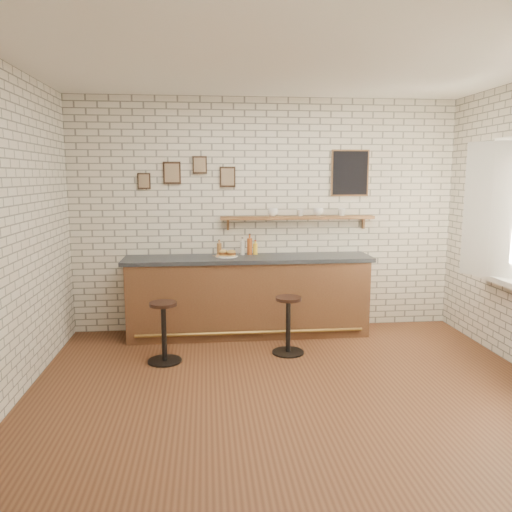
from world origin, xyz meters
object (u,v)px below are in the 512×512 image
object	(u,v)px
bitters_bottle_amber	(250,246)
shelf_cup_d	(342,212)
bitters_bottle_brown	(219,249)
bitters_bottle_white	(242,248)
shelf_cup_b	(300,213)
bar_stool_right	(288,323)
bar_counter	(248,296)
sandwich_plate	(227,256)
ciabatta_sandwich	(227,253)
shelf_cup_a	(273,212)
condiment_bottle_yellow	(255,248)
bar_stool_left	(164,330)
shelf_cup_c	(318,212)

from	to	relation	value
bitters_bottle_amber	shelf_cup_d	size ratio (longest dim) A/B	2.77
bitters_bottle_brown	bitters_bottle_white	world-z (taller)	bitters_bottle_white
shelf_cup_b	bar_stool_right	bearing A→B (deg)	-169.52
bar_counter	bitters_bottle_white	xyz separation A→B (m)	(-0.06, 0.17, 0.59)
sandwich_plate	ciabatta_sandwich	world-z (taller)	ciabatta_sandwich
shelf_cup_a	shelf_cup_b	xyz separation A→B (m)	(0.36, 0.00, -0.01)
bar_stool_right	shelf_cup_b	xyz separation A→B (m)	(0.30, 0.94, 1.19)
condiment_bottle_yellow	shelf_cup_a	bearing A→B (deg)	7.62
bar_stool_right	shelf_cup_d	bearing A→B (deg)	47.75
sandwich_plate	shelf_cup_b	bearing A→B (deg)	10.09
shelf_cup_a	bar_stool_left	bearing A→B (deg)	-163.08
sandwich_plate	bitters_bottle_brown	xyz separation A→B (m)	(-0.09, 0.14, 0.07)
shelf_cup_c	bar_stool_right	bearing A→B (deg)	154.11
ciabatta_sandwich	bitters_bottle_amber	world-z (taller)	bitters_bottle_amber
bitters_bottle_brown	shelf_cup_a	world-z (taller)	shelf_cup_a
sandwich_plate	ciabatta_sandwich	size ratio (longest dim) A/B	1.18
ciabatta_sandwich	shelf_cup_b	size ratio (longest dim) A/B	2.53
bar_counter	bitters_bottle_white	distance (m)	0.62
ciabatta_sandwich	shelf_cup_a	xyz separation A→B (m)	(0.60, 0.17, 0.49)
bar_stool_left	shelf_cup_b	size ratio (longest dim) A/B	7.13
bar_counter	sandwich_plate	size ratio (longest dim) A/B	11.07
condiment_bottle_yellow	bitters_bottle_white	bearing A→B (deg)	-180.00
shelf_cup_a	shelf_cup_c	bearing A→B (deg)	-21.84
bitters_bottle_white	shelf_cup_c	bearing A→B (deg)	1.79
bitters_bottle_white	shelf_cup_d	world-z (taller)	shelf_cup_d
shelf_cup_a	bar_counter	bearing A→B (deg)	-171.06
bar_stool_right	bar_stool_left	bearing A→B (deg)	-174.58
bar_stool_right	ciabatta_sandwich	bearing A→B (deg)	130.49
shelf_cup_b	shelf_cup_c	xyz separation A→B (m)	(0.24, 0.00, 0.01)
bar_counter	bar_stool_left	size ratio (longest dim) A/B	4.63
shelf_cup_b	shelf_cup_d	size ratio (longest dim) A/B	0.96
bitters_bottle_brown	bar_stool_left	size ratio (longest dim) A/B	0.30
bar_counter	shelf_cup_d	xyz separation A→B (m)	(1.25, 0.20, 1.04)
shelf_cup_a	bitters_bottle_amber	bearing A→B (deg)	163.96
bar_stool_left	bar_stool_right	world-z (taller)	bar_stool_left
shelf_cup_c	shelf_cup_d	size ratio (longest dim) A/B	1.32
ciabatta_sandwich	bitters_bottle_white	distance (m)	0.25
bar_stool_right	shelf_cup_b	bearing A→B (deg)	72.08
shelf_cup_b	shelf_cup_c	size ratio (longest dim) A/B	0.73
shelf_cup_c	bitters_bottle_white	bearing A→B (deg)	95.74
condiment_bottle_yellow	bitters_bottle_brown	bearing A→B (deg)	180.00
bar_counter	bar_stool_left	xyz separation A→B (m)	(-1.00, -0.87, -0.15)
bar_stool_left	shelf_cup_d	world-z (taller)	shelf_cup_d
bar_stool_right	shelf_cup_c	bearing A→B (deg)	60.16
bar_counter	bitters_bottle_amber	xyz separation A→B (m)	(0.03, 0.17, 0.61)
bar_stool_right	shelf_cup_a	distance (m)	1.52
bitters_bottle_white	shelf_cup_a	world-z (taller)	shelf_cup_a
sandwich_plate	condiment_bottle_yellow	xyz separation A→B (m)	(0.38, 0.14, 0.07)
bitters_bottle_brown	condiment_bottle_yellow	distance (m)	0.46
bar_stool_left	bar_stool_right	distance (m)	1.40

